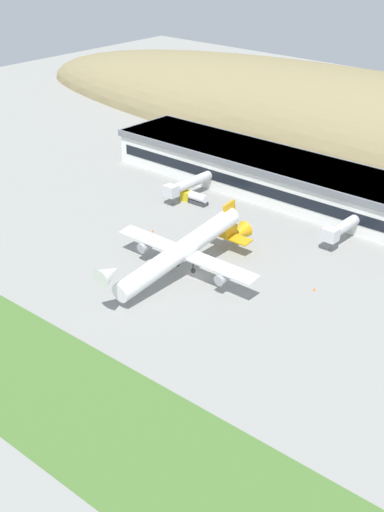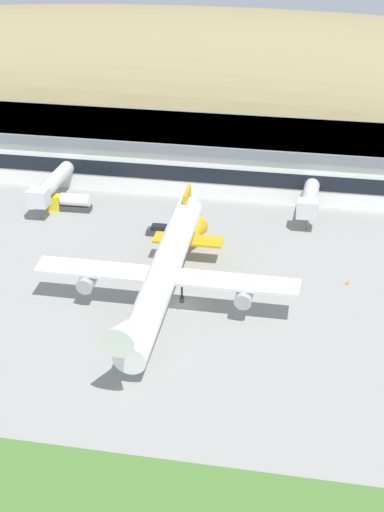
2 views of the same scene
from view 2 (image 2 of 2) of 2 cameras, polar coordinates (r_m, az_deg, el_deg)
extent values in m
plane|color=gray|center=(117.16, -0.62, -3.37)|extent=(400.11, 400.11, 0.00)
ellipsoid|color=#8E7F56|center=(216.03, 0.93, 10.54)|extent=(307.56, 67.44, 42.71)
cube|color=white|center=(160.63, 0.12, 6.88)|extent=(110.33, 19.80, 9.77)
cube|color=slate|center=(159.37, 0.12, 8.24)|extent=(111.53, 21.00, 1.76)
cube|color=black|center=(151.62, -0.62, 5.50)|extent=(105.92, 0.16, 2.74)
cylinder|color=silver|center=(150.86, -9.23, 4.88)|extent=(2.60, 14.90, 2.60)
cube|color=silver|center=(144.40, -10.22, 3.83)|extent=(3.38, 2.86, 2.86)
cylinder|color=slate|center=(145.58, -10.09, 3.18)|extent=(0.36, 0.36, 4.00)
cylinder|color=silver|center=(144.08, 7.86, 3.95)|extent=(2.60, 10.71, 2.60)
cube|color=silver|center=(139.12, 7.70, 3.15)|extent=(3.38, 2.86, 2.86)
cylinder|color=slate|center=(140.36, 7.67, 2.47)|extent=(0.36, 0.36, 4.00)
cylinder|color=white|center=(112.16, -1.98, -1.30)|extent=(4.03, 34.75, 8.97)
cone|color=white|center=(94.51, -4.67, -5.03)|extent=(3.95, 4.95, 4.54)
cone|color=orange|center=(130.71, 0.00, 1.46)|extent=(3.95, 5.75, 4.66)
cube|color=orange|center=(125.99, -0.28, 2.77)|extent=(0.50, 4.78, 8.71)
cube|color=orange|center=(127.86, -0.26, 1.09)|extent=(10.47, 2.84, 0.76)
cube|color=white|center=(114.07, -1.77, -1.34)|extent=(35.84, 3.63, 0.96)
cylinder|color=#9E9EA3|center=(116.97, -6.96, -1.61)|extent=(2.30, 3.89, 2.80)
cylinder|color=#9E9EA3|center=(112.58, 3.52, -2.62)|extent=(2.30, 3.89, 2.80)
cylinder|color=#2D2D2D|center=(115.57, -2.83, -2.21)|extent=(0.28, 0.28, 2.20)
cylinder|color=#2D2D2D|center=(116.09, -2.82, -2.69)|extent=(0.45, 1.10, 1.10)
cylinder|color=#2D2D2D|center=(114.67, -0.68, -2.42)|extent=(0.28, 0.28, 2.20)
cylinder|color=#2D2D2D|center=(115.20, -0.68, -2.90)|extent=(0.45, 1.10, 1.10)
cylinder|color=#2D2D2D|center=(102.53, -3.49, -4.82)|extent=(0.22, 0.22, 1.98)
cylinder|color=#2D2D2D|center=(103.04, -3.48, -5.30)|extent=(0.30, 0.82, 0.82)
cube|color=#333338|center=(138.11, -2.09, 1.60)|extent=(4.55, 1.97, 0.93)
cube|color=black|center=(137.81, -2.19, 1.92)|extent=(2.52, 1.64, 0.76)
cube|color=gold|center=(149.53, -9.20, 3.56)|extent=(2.57, 2.34, 2.51)
cube|color=black|center=(149.76, -9.68, 3.75)|extent=(0.14, 1.93, 1.10)
cube|color=#38383D|center=(148.67, -7.75, 3.19)|extent=(5.38, 2.20, 0.90)
cylinder|color=silver|center=(148.09, -7.78, 3.73)|extent=(5.11, 2.30, 2.15)
cube|color=orange|center=(130.98, -9.22, -0.38)|extent=(0.52, 0.52, 0.03)
cone|color=orange|center=(130.85, -9.23, -0.27)|extent=(0.40, 0.40, 0.55)
cube|color=orange|center=(124.89, 10.30, -1.84)|extent=(0.52, 0.52, 0.03)
cone|color=orange|center=(124.76, 10.31, -1.73)|extent=(0.40, 0.40, 0.55)
camera|label=1|loc=(65.75, 104.66, 6.52)|focal=50.00mm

